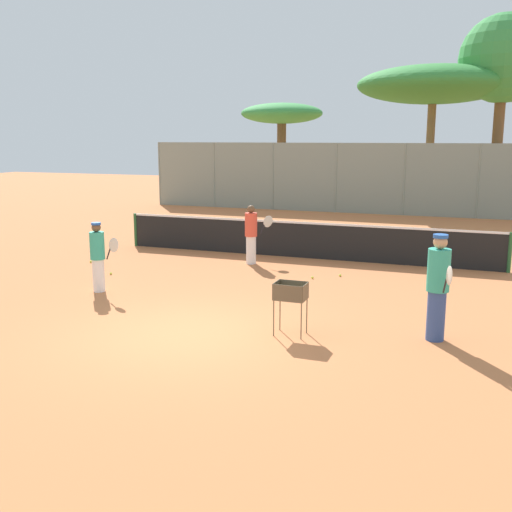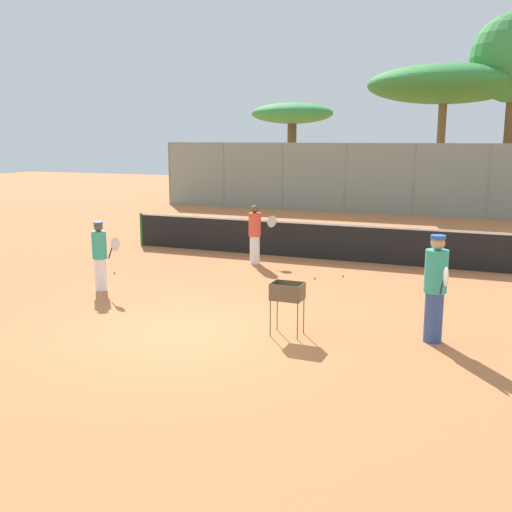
% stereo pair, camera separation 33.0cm
% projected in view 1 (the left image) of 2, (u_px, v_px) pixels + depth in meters
% --- Properties ---
extents(ground_plane, '(80.00, 80.00, 0.00)m').
position_uv_depth(ground_plane, '(187.00, 334.00, 10.83)').
color(ground_plane, '#C67242').
extents(tennis_net, '(11.39, 0.10, 1.07)m').
position_uv_depth(tennis_net, '(302.00, 239.00, 17.56)').
color(tennis_net, '#26592D').
rests_on(tennis_net, ground_plane).
extents(back_fence, '(22.03, 0.08, 3.24)m').
position_uv_depth(back_fence, '(370.00, 179.00, 27.50)').
color(back_fence, gray).
rests_on(back_fence, ground_plane).
extents(tree_0, '(7.22, 7.22, 6.85)m').
position_uv_depth(tree_0, '(433.00, 85.00, 28.56)').
color(tree_0, brown).
rests_on(tree_0, ground_plane).
extents(tree_1, '(4.69, 4.69, 5.42)m').
position_uv_depth(tree_1, '(282.00, 115.00, 34.36)').
color(tree_1, brown).
rests_on(tree_1, ground_plane).
extents(tree_2, '(3.94, 3.94, 8.95)m').
position_uv_depth(tree_2, '(503.00, 60.00, 26.95)').
color(tree_2, brown).
rests_on(tree_2, ground_plane).
extents(player_white_outfit, '(0.48, 0.91, 1.88)m').
position_uv_depth(player_white_outfit, '(438.00, 286.00, 10.32)').
color(player_white_outfit, '#334C8C').
rests_on(player_white_outfit, ground_plane).
extents(player_red_cap, '(0.87, 0.33, 1.60)m').
position_uv_depth(player_red_cap, '(98.00, 256.00, 13.65)').
color(player_red_cap, white).
rests_on(player_red_cap, ground_plane).
extents(player_yellow_shirt, '(0.69, 0.70, 1.65)m').
position_uv_depth(player_yellow_shirt, '(251.00, 234.00, 16.68)').
color(player_yellow_shirt, white).
rests_on(player_yellow_shirt, ground_plane).
extents(ball_cart, '(0.56, 0.41, 0.96)m').
position_uv_depth(ball_cart, '(290.00, 296.00, 10.66)').
color(ball_cart, brown).
rests_on(ball_cart, ground_plane).
extents(tennis_ball_0, '(0.07, 0.07, 0.07)m').
position_uv_depth(tennis_ball_0, '(111.00, 273.00, 15.49)').
color(tennis_ball_0, '#D1E54C').
rests_on(tennis_ball_0, ground_plane).
extents(tennis_ball_1, '(0.07, 0.07, 0.07)m').
position_uv_depth(tennis_ball_1, '(340.00, 275.00, 15.28)').
color(tennis_ball_1, '#D1E54C').
rests_on(tennis_ball_1, ground_plane).
extents(tennis_ball_2, '(0.07, 0.07, 0.07)m').
position_uv_depth(tennis_ball_2, '(312.00, 277.00, 15.04)').
color(tennis_ball_2, '#D1E54C').
rests_on(tennis_ball_2, ground_plane).
extents(tennis_ball_3, '(0.07, 0.07, 0.07)m').
position_uv_depth(tennis_ball_3, '(91.00, 262.00, 16.95)').
color(tennis_ball_3, '#D1E54C').
rests_on(tennis_ball_3, ground_plane).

